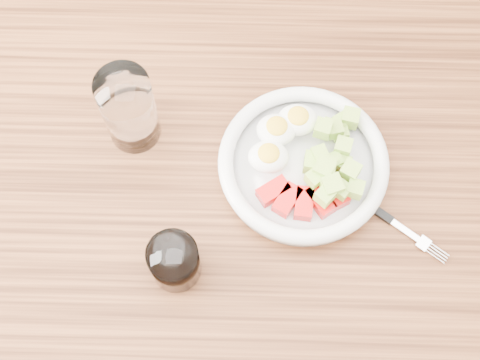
% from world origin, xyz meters
% --- Properties ---
extents(ground, '(4.00, 4.00, 0.00)m').
position_xyz_m(ground, '(0.00, 0.00, 0.00)').
color(ground, brown).
rests_on(ground, ground).
extents(dining_table, '(1.50, 0.90, 0.77)m').
position_xyz_m(dining_table, '(0.00, 0.00, 0.67)').
color(dining_table, brown).
rests_on(dining_table, ground).
extents(bowl, '(0.24, 0.24, 0.06)m').
position_xyz_m(bowl, '(0.08, 0.04, 0.79)').
color(bowl, white).
rests_on(bowl, dining_table).
extents(fork, '(0.15, 0.11, 0.01)m').
position_xyz_m(fork, '(0.19, -0.03, 0.77)').
color(fork, black).
rests_on(fork, dining_table).
extents(water_glass, '(0.08, 0.08, 0.14)m').
position_xyz_m(water_glass, '(-0.17, 0.10, 0.84)').
color(water_glass, white).
rests_on(water_glass, dining_table).
extents(coffee_glass, '(0.07, 0.07, 0.08)m').
position_xyz_m(coffee_glass, '(-0.09, -0.11, 0.81)').
color(coffee_glass, white).
rests_on(coffee_glass, dining_table).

